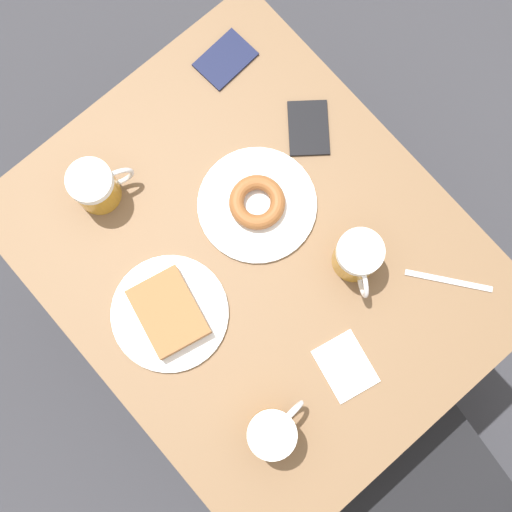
{
  "coord_description": "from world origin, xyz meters",
  "views": [
    {
      "loc": [
        0.18,
        0.2,
        2.22
      ],
      "look_at": [
        0.0,
        0.0,
        0.75
      ],
      "focal_mm": 50.0,
      "sensor_mm": 36.0,
      "label": 1
    }
  ],
  "objects_px": {
    "beer_mug_left": "(272,432)",
    "passport_near_edge": "(225,59)",
    "beer_mug_right": "(357,257)",
    "passport_far_edge": "(308,128)",
    "fork": "(449,281)",
    "plate_with_cake": "(169,313)",
    "napkin_folded": "(345,366)",
    "beer_mug_center": "(96,186)",
    "plate_with_donut": "(257,204)"
  },
  "relations": [
    {
      "from": "beer_mug_right",
      "to": "passport_far_edge",
      "type": "relative_size",
      "value": 0.83
    },
    {
      "from": "beer_mug_left",
      "to": "fork",
      "type": "distance_m",
      "value": 0.49
    },
    {
      "from": "passport_near_edge",
      "to": "passport_far_edge",
      "type": "distance_m",
      "value": 0.25
    },
    {
      "from": "beer_mug_right",
      "to": "fork",
      "type": "distance_m",
      "value": 0.21
    },
    {
      "from": "plate_with_donut",
      "to": "beer_mug_right",
      "type": "bearing_deg",
      "value": 107.93
    },
    {
      "from": "plate_with_donut",
      "to": "passport_near_edge",
      "type": "bearing_deg",
      "value": -119.13
    },
    {
      "from": "plate_with_cake",
      "to": "plate_with_donut",
      "type": "xyz_separation_m",
      "value": [
        -0.29,
        -0.06,
        -0.0
      ]
    },
    {
      "from": "passport_far_edge",
      "to": "beer_mug_right",
      "type": "bearing_deg",
      "value": 66.21
    },
    {
      "from": "plate_with_donut",
      "to": "beer_mug_center",
      "type": "distance_m",
      "value": 0.34
    },
    {
      "from": "plate_with_cake",
      "to": "beer_mug_left",
      "type": "xyz_separation_m",
      "value": [
        -0.0,
        0.32,
        0.04
      ]
    },
    {
      "from": "plate_with_cake",
      "to": "passport_near_edge",
      "type": "xyz_separation_m",
      "value": [
        -0.46,
        -0.36,
        -0.01
      ]
    },
    {
      "from": "plate_with_donut",
      "to": "napkin_folded",
      "type": "distance_m",
      "value": 0.39
    },
    {
      "from": "beer_mug_right",
      "to": "napkin_folded",
      "type": "relative_size",
      "value": 0.9
    },
    {
      "from": "plate_with_cake",
      "to": "beer_mug_left",
      "type": "relative_size",
      "value": 1.81
    },
    {
      "from": "fork",
      "to": "napkin_folded",
      "type": "bearing_deg",
      "value": -2.23
    },
    {
      "from": "passport_near_edge",
      "to": "beer_mug_center",
      "type": "bearing_deg",
      "value": 8.22
    },
    {
      "from": "plate_with_cake",
      "to": "passport_far_edge",
      "type": "distance_m",
      "value": 0.51
    },
    {
      "from": "fork",
      "to": "plate_with_cake",
      "type": "bearing_deg",
      "value": -34.31
    },
    {
      "from": "passport_near_edge",
      "to": "plate_with_donut",
      "type": "bearing_deg",
      "value": 60.87
    },
    {
      "from": "plate_with_cake",
      "to": "napkin_folded",
      "type": "relative_size",
      "value": 1.76
    },
    {
      "from": "plate_with_donut",
      "to": "passport_far_edge",
      "type": "bearing_deg",
      "value": -163.97
    },
    {
      "from": "passport_far_edge",
      "to": "beer_mug_left",
      "type": "bearing_deg",
      "value": 41.64
    },
    {
      "from": "beer_mug_right",
      "to": "passport_near_edge",
      "type": "relative_size",
      "value": 0.96
    },
    {
      "from": "beer_mug_center",
      "to": "passport_far_edge",
      "type": "relative_size",
      "value": 0.88
    },
    {
      "from": "beer_mug_center",
      "to": "beer_mug_left",
      "type": "bearing_deg",
      "value": 85.28
    },
    {
      "from": "plate_with_cake",
      "to": "plate_with_donut",
      "type": "relative_size",
      "value": 0.96
    },
    {
      "from": "napkin_folded",
      "to": "passport_near_edge",
      "type": "bearing_deg",
      "value": -110.59
    },
    {
      "from": "beer_mug_center",
      "to": "passport_near_edge",
      "type": "distance_m",
      "value": 0.41
    },
    {
      "from": "beer_mug_left",
      "to": "beer_mug_center",
      "type": "distance_m",
      "value": 0.62
    },
    {
      "from": "beer_mug_left",
      "to": "passport_near_edge",
      "type": "height_order",
      "value": "beer_mug_left"
    },
    {
      "from": "plate_with_cake",
      "to": "beer_mug_right",
      "type": "bearing_deg",
      "value": 154.84
    },
    {
      "from": "beer_mug_center",
      "to": "passport_far_edge",
      "type": "xyz_separation_m",
      "value": [
        -0.44,
        0.18,
        -0.05
      ]
    },
    {
      "from": "plate_with_donut",
      "to": "beer_mug_left",
      "type": "height_order",
      "value": "beer_mug_left"
    },
    {
      "from": "beer_mug_left",
      "to": "napkin_folded",
      "type": "height_order",
      "value": "beer_mug_left"
    },
    {
      "from": "beer_mug_center",
      "to": "fork",
      "type": "bearing_deg",
      "value": 124.52
    },
    {
      "from": "passport_near_edge",
      "to": "fork",
      "type": "bearing_deg",
      "value": 92.5
    },
    {
      "from": "napkin_folded",
      "to": "fork",
      "type": "bearing_deg",
      "value": 177.77
    },
    {
      "from": "plate_with_cake",
      "to": "passport_near_edge",
      "type": "height_order",
      "value": "plate_with_cake"
    },
    {
      "from": "napkin_folded",
      "to": "plate_with_cake",
      "type": "bearing_deg",
      "value": -57.73
    },
    {
      "from": "plate_with_donut",
      "to": "passport_far_edge",
      "type": "height_order",
      "value": "plate_with_donut"
    },
    {
      "from": "beer_mug_left",
      "to": "passport_far_edge",
      "type": "bearing_deg",
      "value": -138.36
    },
    {
      "from": "beer_mug_left",
      "to": "beer_mug_center",
      "type": "height_order",
      "value": "same"
    },
    {
      "from": "passport_near_edge",
      "to": "plate_with_cake",
      "type": "bearing_deg",
      "value": 37.84
    },
    {
      "from": "beer_mug_right",
      "to": "passport_near_edge",
      "type": "xyz_separation_m",
      "value": [
        -0.09,
        -0.53,
        -0.05
      ]
    },
    {
      "from": "beer_mug_right",
      "to": "fork",
      "type": "xyz_separation_m",
      "value": [
        -0.12,
        0.16,
        -0.05
      ]
    },
    {
      "from": "napkin_folded",
      "to": "passport_near_edge",
      "type": "height_order",
      "value": "passport_near_edge"
    },
    {
      "from": "fork",
      "to": "passport_near_edge",
      "type": "xyz_separation_m",
      "value": [
        0.03,
        -0.69,
        0.0
      ]
    },
    {
      "from": "beer_mug_left",
      "to": "napkin_folded",
      "type": "xyz_separation_m",
      "value": [
        -0.2,
        0.0,
        -0.05
      ]
    },
    {
      "from": "passport_near_edge",
      "to": "napkin_folded",
      "type": "bearing_deg",
      "value": 69.41
    },
    {
      "from": "napkin_folded",
      "to": "fork",
      "type": "xyz_separation_m",
      "value": [
        -0.29,
        0.01,
        -0.0
      ]
    }
  ]
}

